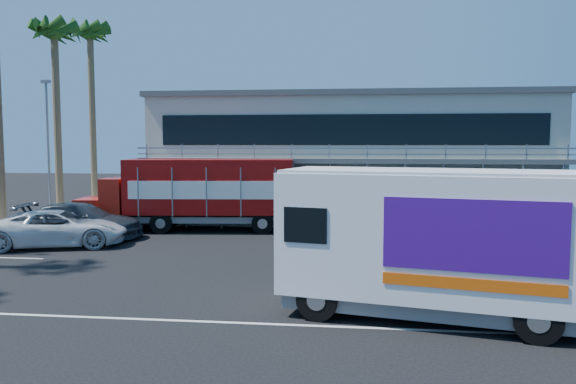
# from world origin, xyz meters

# --- Properties ---
(ground) EXTENTS (120.00, 120.00, 0.00)m
(ground) POSITION_xyz_m (0.00, 0.00, 0.00)
(ground) COLOR black
(ground) RESTS_ON ground
(building) EXTENTS (22.40, 12.00, 7.30)m
(building) POSITION_xyz_m (3.00, 14.94, 3.66)
(building) COLOR #A7AA9C
(building) RESTS_ON ground
(palm_e) EXTENTS (2.80, 2.80, 12.25)m
(palm_e) POSITION_xyz_m (-14.70, 13.00, 10.57)
(palm_e) COLOR brown
(palm_e) RESTS_ON ground
(palm_f) EXTENTS (2.80, 2.80, 13.25)m
(palm_f) POSITION_xyz_m (-15.10, 18.50, 11.47)
(palm_f) COLOR brown
(palm_f) RESTS_ON ground
(light_pole_far) EXTENTS (0.50, 0.25, 8.09)m
(light_pole_far) POSITION_xyz_m (-14.20, 11.00, 4.50)
(light_pole_far) COLOR gray
(light_pole_far) RESTS_ON ground
(red_truck) EXTENTS (11.14, 3.62, 3.68)m
(red_truck) POSITION_xyz_m (-4.75, 8.43, 2.03)
(red_truck) COLOR #AF190E
(red_truck) RESTS_ON ground
(white_van) EXTENTS (8.22, 4.29, 3.83)m
(white_van) POSITION_xyz_m (5.39, -5.00, 2.03)
(white_van) COLOR white
(white_van) RESTS_ON ground
(parked_car_c) EXTENTS (6.31, 4.32, 1.60)m
(parked_car_c) POSITION_xyz_m (-9.50, 3.37, 0.80)
(parked_car_c) COLOR silver
(parked_car_c) RESTS_ON ground
(parked_car_d) EXTENTS (5.94, 2.75, 1.68)m
(parked_car_d) POSITION_xyz_m (-9.50, 5.41, 0.84)
(parked_car_d) COLOR #2A3138
(parked_car_d) RESTS_ON ground
(parked_car_e) EXTENTS (5.11, 3.63, 1.61)m
(parked_car_e) POSITION_xyz_m (-9.84, 9.60, 0.81)
(parked_car_e) COLOR slate
(parked_car_e) RESTS_ON ground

